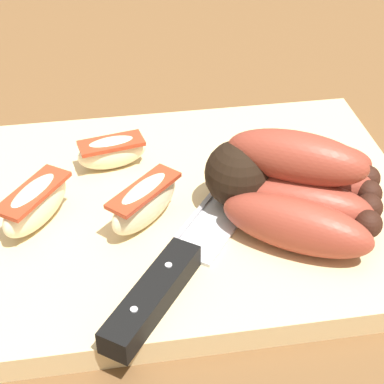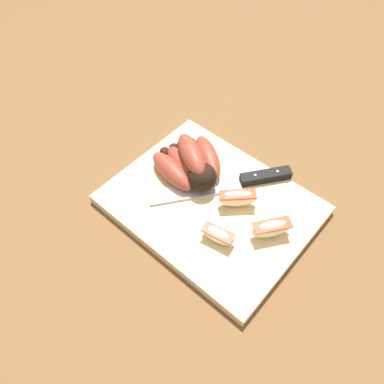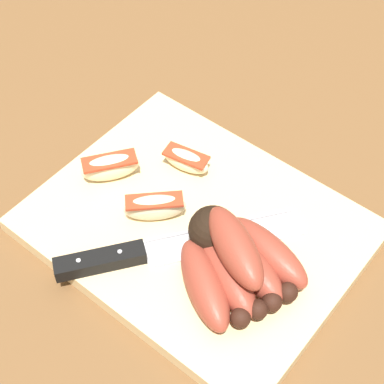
{
  "view_description": "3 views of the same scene",
  "coord_description": "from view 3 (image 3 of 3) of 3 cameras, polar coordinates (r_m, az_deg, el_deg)",
  "views": [
    {
      "loc": [
        -0.07,
        -0.41,
        0.34
      ],
      "look_at": [
        -0.0,
        -0.03,
        0.04
      ],
      "focal_mm": 59.06,
      "sensor_mm": 36.0,
      "label": 1
    },
    {
      "loc": [
        -0.25,
        0.33,
        0.59
      ],
      "look_at": [
        0.02,
        0.01,
        0.05
      ],
      "focal_mm": 35.6,
      "sensor_mm": 36.0,
      "label": 2
    },
    {
      "loc": [
        0.27,
        -0.35,
        0.61
      ],
      "look_at": [
        -0.02,
        0.01,
        0.04
      ],
      "focal_mm": 58.53,
      "sensor_mm": 36.0,
      "label": 3
    }
  ],
  "objects": [
    {
      "name": "banana_bunch",
      "position": [
        0.67,
        3.82,
        -6.23
      ],
      "size": [
        0.15,
        0.15,
        0.07
      ],
      "color": "black",
      "rests_on": "cutting_board"
    },
    {
      "name": "cutting_board",
      "position": [
        0.73,
        0.53,
        -3.36
      ],
      "size": [
        0.36,
        0.28,
        0.02
      ],
      "primitive_type": "cube",
      "color": "#DBBC84",
      "rests_on": "ground_plane"
    },
    {
      "name": "ground_plane",
      "position": [
        0.75,
        0.94,
        -3.13
      ],
      "size": [
        6.0,
        6.0,
        0.0
      ],
      "primitive_type": "plane",
      "color": "brown"
    },
    {
      "name": "apple_wedge_far",
      "position": [
        0.77,
        -0.54,
        2.9
      ],
      "size": [
        0.06,
        0.03,
        0.03
      ],
      "color": "beige",
      "rests_on": "cutting_board"
    },
    {
      "name": "apple_wedge_middle",
      "position": [
        0.76,
        -7.46,
        2.27
      ],
      "size": [
        0.06,
        0.07,
        0.04
      ],
      "color": "beige",
      "rests_on": "cutting_board"
    },
    {
      "name": "apple_wedge_near",
      "position": [
        0.71,
        -3.42,
        -1.39
      ],
      "size": [
        0.07,
        0.06,
        0.04
      ],
      "color": "beige",
      "rests_on": "cutting_board"
    },
    {
      "name": "chefs_knife",
      "position": [
        0.7,
        -4.42,
        -5.5
      ],
      "size": [
        0.19,
        0.24,
        0.02
      ],
      "color": "silver",
      "rests_on": "cutting_board"
    }
  ]
}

